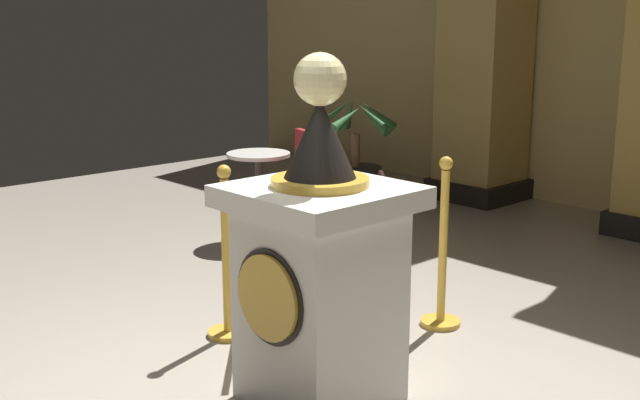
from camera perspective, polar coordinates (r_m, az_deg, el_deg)
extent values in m
cube|color=silver|center=(3.76, 0.00, -7.60)|extent=(0.60, 0.60, 0.95)
cube|color=silver|center=(3.61, 0.00, 0.24)|extent=(0.75, 0.75, 0.10)
cylinder|color=gold|center=(3.53, -3.79, -7.08)|extent=(0.40, 0.03, 0.40)
cylinder|color=black|center=(3.54, -3.66, -7.04)|extent=(0.45, 0.01, 0.45)
cylinder|color=gold|center=(3.60, 0.00, 1.33)|extent=(0.45, 0.45, 0.04)
cone|color=black|center=(3.56, 0.00, 4.51)|extent=(0.33, 0.33, 0.36)
cylinder|color=gold|center=(3.54, 0.00, 7.27)|extent=(0.03, 0.03, 0.06)
sphere|color=beige|center=(3.53, 0.00, 8.71)|extent=(0.24, 0.24, 0.24)
cylinder|color=gold|center=(4.86, 8.68, -8.71)|extent=(0.24, 0.24, 0.03)
cylinder|color=gold|center=(4.71, 8.87, -3.52)|extent=(0.05, 0.05, 0.95)
sphere|color=gold|center=(4.59, 9.09, 2.64)|extent=(0.08, 0.08, 0.08)
cylinder|color=gold|center=(4.68, -6.64, -9.51)|extent=(0.24, 0.24, 0.03)
cylinder|color=gold|center=(4.53, -6.79, -4.24)|extent=(0.05, 0.05, 0.93)
sphere|color=gold|center=(4.41, -6.96, 2.04)|extent=(0.08, 0.08, 0.08)
cylinder|color=black|center=(4.55, 5.17, 0.12)|extent=(0.55, 0.40, 0.21)
cylinder|color=black|center=(4.46, -2.82, -0.12)|extent=(0.55, 0.40, 0.21)
sphere|color=black|center=(4.51, 1.21, -1.11)|extent=(0.04, 0.04, 0.04)
cube|color=black|center=(8.22, 11.38, 0.83)|extent=(0.79, 0.79, 0.20)
cube|color=tan|center=(8.05, 11.92, 12.60)|extent=(0.69, 0.69, 3.56)
cylinder|color=black|center=(7.43, 2.55, 0.74)|extent=(0.49, 0.49, 0.44)
cylinder|color=brown|center=(7.36, 2.58, 3.59)|extent=(0.08, 0.08, 0.31)
cone|color=#265928|center=(7.16, 3.82, 5.93)|extent=(0.44, 0.12, 0.30)
cone|color=#265928|center=(7.41, 4.14, 6.17)|extent=(0.21, 0.41, 0.36)
cone|color=#265928|center=(7.53, 2.13, 6.30)|extent=(0.38, 0.28, 0.38)
cone|color=#265928|center=(7.35, 0.89, 6.14)|extent=(0.36, 0.32, 0.38)
cone|color=#265928|center=(7.12, 1.92, 5.91)|extent=(0.21, 0.44, 0.28)
cylinder|color=#332D28|center=(6.64, -4.36, -2.61)|extent=(0.37, 0.37, 0.03)
cylinder|color=#332D28|center=(6.56, -4.41, 0.24)|extent=(0.06, 0.06, 0.71)
cylinder|color=silver|center=(6.49, -4.47, 3.29)|extent=(0.52, 0.52, 0.03)
cylinder|color=black|center=(6.17, -4.22, -1.81)|extent=(0.03, 0.03, 0.45)
cylinder|color=black|center=(5.89, -3.07, -2.53)|extent=(0.03, 0.03, 0.45)
cylinder|color=black|center=(6.29, -1.50, -1.49)|extent=(0.03, 0.03, 0.45)
cylinder|color=black|center=(6.01, -0.25, -2.18)|extent=(0.03, 0.03, 0.45)
cube|color=maroon|center=(6.03, -2.28, 0.35)|extent=(0.50, 0.50, 0.06)
cube|color=maroon|center=(6.04, -0.82, 2.86)|extent=(0.40, 0.17, 0.45)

